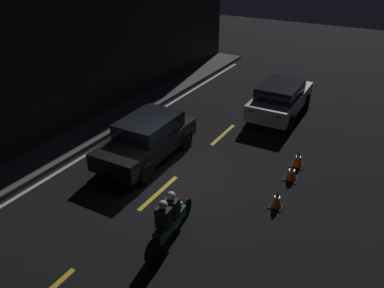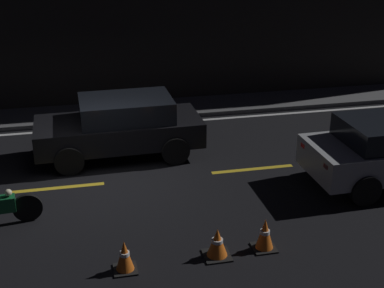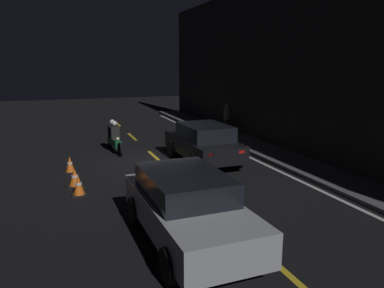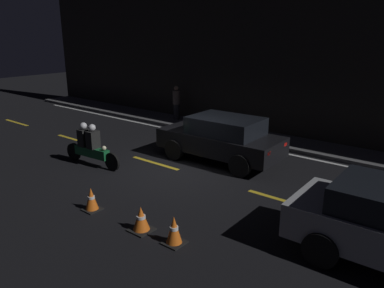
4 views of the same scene
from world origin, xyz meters
The scene contains 13 objects.
ground_plane centered at (0.00, 0.00, 0.00)m, with size 56.00×56.00×0.00m, color black.
raised_curb centered at (0.00, 4.64, 0.07)m, with size 28.00×1.64×0.13m.
building_front centered at (0.00, 5.61, 3.66)m, with size 28.00×0.30×7.32m.
lane_dash_c centered at (-1.00, 0.00, 0.00)m, with size 2.00×0.14×0.01m.
lane_dash_d centered at (3.50, 0.00, 0.00)m, with size 2.00×0.14×0.01m.
lane_dash_e centered at (8.00, 0.00, 0.00)m, with size 2.00×0.14×0.01m.
lane_solid_kerb centered at (0.00, 3.57, 0.00)m, with size 25.20×0.14×0.01m.
van_black centered at (0.56, 1.50, 0.80)m, with size 4.07×1.92×1.49m.
hatchback_silver centered at (6.45, -1.28, 0.80)m, with size 4.24×1.93×1.49m.
motorcycle centered at (-2.49, -1.37, 0.63)m, with size 2.35×0.41×1.36m.
traffic_cone_near centered at (0.14, -3.33, 0.28)m, with size 0.40×0.40×0.57m.
traffic_cone_mid centered at (1.76, -3.27, 0.27)m, with size 0.47×0.47×0.55m.
traffic_cone_far centered at (2.65, -3.22, 0.29)m, with size 0.42×0.42×0.60m.
Camera 1 is at (-8.54, -5.56, 6.77)m, focal length 35.00 mm.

